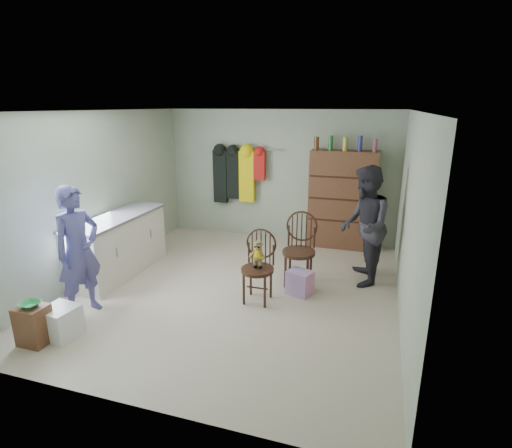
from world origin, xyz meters
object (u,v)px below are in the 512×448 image
(chair_front, at_px, (259,261))
(dresser, at_px, (342,199))
(counter, at_px, (118,245))
(chair_far, at_px, (300,246))

(chair_front, height_order, dresser, dresser)
(counter, distance_m, chair_far, 2.83)
(dresser, bearing_deg, chair_front, -108.30)
(counter, distance_m, chair_front, 2.38)
(chair_far, height_order, dresser, dresser)
(chair_far, bearing_deg, chair_front, -121.84)
(counter, relative_size, chair_far, 1.72)
(counter, height_order, chair_front, chair_front)
(counter, distance_m, dresser, 3.96)
(chair_front, height_order, chair_far, chair_far)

